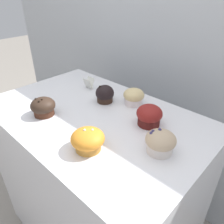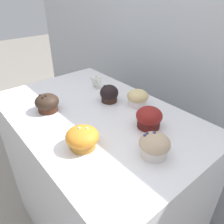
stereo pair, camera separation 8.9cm
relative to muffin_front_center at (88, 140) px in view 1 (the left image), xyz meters
The scene contains 9 objects.
wall_back 0.79m from the muffin_front_center, 102.03° to the left, with size 3.20×0.10×1.80m, color #B2B7BC.
display_counter 0.54m from the muffin_front_center, 134.10° to the left, with size 1.00×0.64×0.89m, color silver.
muffin_front_center is the anchor object (origin of this frame).
muffin_back_left 0.28m from the muffin_front_center, 77.12° to the left, with size 0.10×0.10×0.09m.
muffin_back_right 0.35m from the muffin_front_center, 125.86° to the left, with size 0.09×0.09×0.08m.
muffin_front_left 0.38m from the muffin_front_center, 104.25° to the left, with size 0.10×0.10×0.08m.
muffin_front_right 0.24m from the muffin_front_center, 40.65° to the left, with size 0.10×0.10×0.08m.
muffin_back_center 0.31m from the muffin_front_center, behind, with size 0.11×0.11×0.08m.
price_card 0.50m from the muffin_front_center, 138.49° to the left, with size 0.05×0.04×0.06m.
Camera 1 is at (0.63, -0.54, 1.39)m, focal length 35.00 mm.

